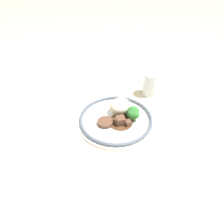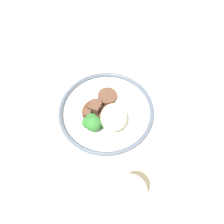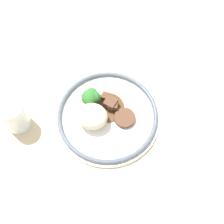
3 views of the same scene
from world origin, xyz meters
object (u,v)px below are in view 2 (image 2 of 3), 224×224
(fork, at_px, (118,62))
(knife, at_px, (173,118))
(plate, at_px, (106,113))
(juice_glass, at_px, (129,195))

(fork, relative_size, knife, 0.77)
(plate, xyz_separation_m, knife, (-0.01, 0.19, -0.02))
(fork, xyz_separation_m, knife, (0.20, 0.17, -0.00))
(plate, height_order, knife, plate)
(juice_glass, xyz_separation_m, fork, (-0.42, -0.05, -0.04))
(plate, xyz_separation_m, juice_glass, (0.22, 0.07, 0.03))
(plate, xyz_separation_m, fork, (-0.21, 0.02, -0.01))
(plate, distance_m, juice_glass, 0.23)
(knife, bearing_deg, plate, -74.89)
(juice_glass, height_order, fork, juice_glass)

